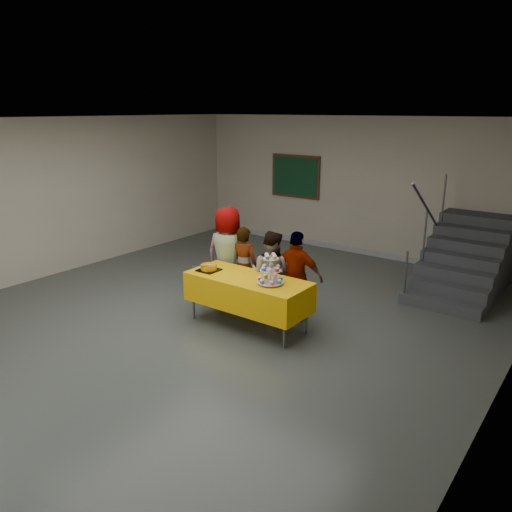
{
  "coord_description": "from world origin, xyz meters",
  "views": [
    {
      "loc": [
        4.78,
        -5.08,
        3.15
      ],
      "look_at": [
        0.57,
        0.59,
        1.05
      ],
      "focal_mm": 35.0,
      "sensor_mm": 36.0,
      "label": 1
    }
  ],
  "objects_px": {
    "schoolchild_a": "(228,255)",
    "schoolchild_c": "(271,274)",
    "noticeboard": "(295,176)",
    "schoolchild_d": "(297,277)",
    "staircase": "(467,261)",
    "schoolchild_b": "(244,266)",
    "bear_cake": "(209,267)",
    "bake_table": "(248,291)",
    "cupcake_stand": "(271,272)"
  },
  "relations": [
    {
      "from": "schoolchild_b",
      "to": "bear_cake",
      "type": "bearing_deg",
      "value": 66.92
    },
    {
      "from": "schoolchild_d",
      "to": "staircase",
      "type": "height_order",
      "value": "staircase"
    },
    {
      "from": "schoolchild_c",
      "to": "staircase",
      "type": "height_order",
      "value": "staircase"
    },
    {
      "from": "schoolchild_b",
      "to": "noticeboard",
      "type": "height_order",
      "value": "noticeboard"
    },
    {
      "from": "schoolchild_d",
      "to": "noticeboard",
      "type": "height_order",
      "value": "noticeboard"
    },
    {
      "from": "schoolchild_d",
      "to": "schoolchild_b",
      "type": "bearing_deg",
      "value": -12.27
    },
    {
      "from": "bake_table",
      "to": "schoolchild_c",
      "type": "bearing_deg",
      "value": 83.73
    },
    {
      "from": "bear_cake",
      "to": "staircase",
      "type": "relative_size",
      "value": 0.15
    },
    {
      "from": "cupcake_stand",
      "to": "bake_table",
      "type": "bearing_deg",
      "value": 175.95
    },
    {
      "from": "schoolchild_c",
      "to": "bake_table",
      "type": "bearing_deg",
      "value": 75.33
    },
    {
      "from": "cupcake_stand",
      "to": "noticeboard",
      "type": "xyz_separation_m",
      "value": [
        -2.52,
        4.6,
        0.66
      ]
    },
    {
      "from": "bake_table",
      "to": "schoolchild_b",
      "type": "height_order",
      "value": "schoolchild_b"
    },
    {
      "from": "bake_table",
      "to": "bear_cake",
      "type": "distance_m",
      "value": 0.73
    },
    {
      "from": "schoolchild_d",
      "to": "schoolchild_a",
      "type": "bearing_deg",
      "value": -10.65
    },
    {
      "from": "bear_cake",
      "to": "schoolchild_b",
      "type": "relative_size",
      "value": 0.27
    },
    {
      "from": "schoolchild_a",
      "to": "schoolchild_c",
      "type": "distance_m",
      "value": 0.95
    },
    {
      "from": "schoolchild_a",
      "to": "schoolchild_c",
      "type": "relative_size",
      "value": 1.18
    },
    {
      "from": "schoolchild_a",
      "to": "schoolchild_c",
      "type": "xyz_separation_m",
      "value": [
        0.94,
        -0.1,
        -0.12
      ]
    },
    {
      "from": "schoolchild_a",
      "to": "bear_cake",
      "type": "bearing_deg",
      "value": 95.92
    },
    {
      "from": "bake_table",
      "to": "schoolchild_b",
      "type": "relative_size",
      "value": 1.41
    },
    {
      "from": "bake_table",
      "to": "schoolchild_a",
      "type": "distance_m",
      "value": 1.1
    },
    {
      "from": "bake_table",
      "to": "schoolchild_d",
      "type": "distance_m",
      "value": 0.78
    },
    {
      "from": "schoolchild_a",
      "to": "schoolchild_b",
      "type": "relative_size",
      "value": 1.22
    },
    {
      "from": "bake_table",
      "to": "schoolchild_b",
      "type": "distance_m",
      "value": 0.87
    },
    {
      "from": "staircase",
      "to": "schoolchild_b",
      "type": "bearing_deg",
      "value": -131.2
    },
    {
      "from": "schoolchild_a",
      "to": "bake_table",
      "type": "bearing_deg",
      "value": 134.92
    },
    {
      "from": "schoolchild_a",
      "to": "staircase",
      "type": "bearing_deg",
      "value": -144.51
    },
    {
      "from": "bake_table",
      "to": "cupcake_stand",
      "type": "relative_size",
      "value": 4.22
    },
    {
      "from": "schoolchild_d",
      "to": "noticeboard",
      "type": "relative_size",
      "value": 1.08
    },
    {
      "from": "cupcake_stand",
      "to": "schoolchild_a",
      "type": "relative_size",
      "value": 0.27
    },
    {
      "from": "schoolchild_c",
      "to": "staircase",
      "type": "bearing_deg",
      "value": -131.11
    },
    {
      "from": "noticeboard",
      "to": "schoolchild_d",
      "type": "bearing_deg",
      "value": -57.23
    },
    {
      "from": "schoolchild_c",
      "to": "bear_cake",
      "type": "bearing_deg",
      "value": 31.34
    },
    {
      "from": "schoolchild_b",
      "to": "schoolchild_c",
      "type": "distance_m",
      "value": 0.65
    },
    {
      "from": "cupcake_stand",
      "to": "schoolchild_a",
      "type": "bearing_deg",
      "value": 154.06
    },
    {
      "from": "noticeboard",
      "to": "bake_table",
      "type": "bearing_deg",
      "value": -65.43
    },
    {
      "from": "bear_cake",
      "to": "noticeboard",
      "type": "xyz_separation_m",
      "value": [
        -1.42,
        4.67,
        0.77
      ]
    },
    {
      "from": "schoolchild_d",
      "to": "noticeboard",
      "type": "bearing_deg",
      "value": -68.65
    },
    {
      "from": "cupcake_stand",
      "to": "schoolchild_c",
      "type": "distance_m",
      "value": 0.7
    },
    {
      "from": "schoolchild_b",
      "to": "schoolchild_d",
      "type": "height_order",
      "value": "schoolchild_d"
    },
    {
      "from": "bake_table",
      "to": "cupcake_stand",
      "type": "distance_m",
      "value": 0.58
    },
    {
      "from": "bear_cake",
      "to": "schoolchild_c",
      "type": "bearing_deg",
      "value": 39.74
    },
    {
      "from": "schoolchild_c",
      "to": "noticeboard",
      "type": "xyz_separation_m",
      "value": [
        -2.15,
        4.06,
        0.91
      ]
    },
    {
      "from": "bear_cake",
      "to": "schoolchild_d",
      "type": "relative_size",
      "value": 0.26
    },
    {
      "from": "schoolchild_b",
      "to": "schoolchild_c",
      "type": "xyz_separation_m",
      "value": [
        0.64,
        -0.13,
        0.02
      ]
    },
    {
      "from": "bake_table",
      "to": "staircase",
      "type": "xyz_separation_m",
      "value": [
        2.13,
        3.74,
        -0.07
      ]
    },
    {
      "from": "schoolchild_c",
      "to": "staircase",
      "type": "xyz_separation_m",
      "value": [
        2.07,
        3.23,
        -0.2
      ]
    },
    {
      "from": "schoolchild_a",
      "to": "staircase",
      "type": "relative_size",
      "value": 0.68
    },
    {
      "from": "staircase",
      "to": "schoolchild_c",
      "type": "bearing_deg",
      "value": -122.71
    },
    {
      "from": "bear_cake",
      "to": "schoolchild_a",
      "type": "distance_m",
      "value": 0.74
    }
  ]
}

